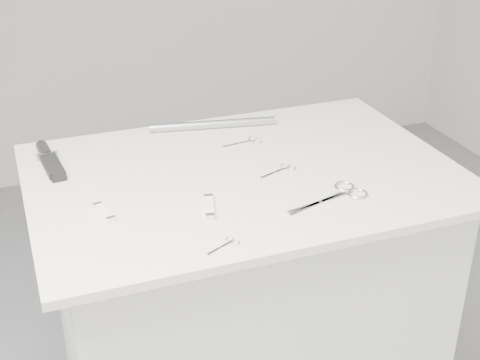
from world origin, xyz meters
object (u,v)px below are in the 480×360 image
object	(u,v)px
plinth	(244,329)
pocket_knife_b	(104,212)
embroidery_scissors_b	(247,142)
pocket_knife_a	(209,207)
large_shears	(340,194)
sheathed_knife	(49,159)
metal_rail	(213,124)
embroidery_scissors_a	(282,170)
tiny_scissors	(226,245)

from	to	relation	value
plinth	pocket_knife_b	world-z (taller)	pocket_knife_b
embroidery_scissors_b	pocket_knife_a	distance (m)	0.36
embroidery_scissors_b	pocket_knife_b	size ratio (longest dim) A/B	1.33
large_shears	embroidery_scissors_b	xyz separation A→B (m)	(-0.09, 0.34, -0.00)
pocket_knife_a	pocket_knife_b	distance (m)	0.22
sheathed_knife	pocket_knife_b	xyz separation A→B (m)	(0.08, -0.30, -0.00)
plinth	metal_rail	size ratio (longest dim) A/B	2.63
embroidery_scissors_a	metal_rail	world-z (taller)	metal_rail
plinth	large_shears	size ratio (longest dim) A/B	4.36
pocket_knife_a	embroidery_scissors_a	bearing A→B (deg)	-45.88
plinth	embroidery_scissors_b	world-z (taller)	embroidery_scissors_b
tiny_scissors	plinth	bearing A→B (deg)	37.24
embroidery_scissors_b	sheathed_knife	world-z (taller)	sheathed_knife
sheathed_knife	embroidery_scissors_b	bearing A→B (deg)	-101.96
embroidery_scissors_b	sheathed_knife	distance (m)	0.50
large_shears	pocket_knife_b	distance (m)	0.51
embroidery_scissors_a	tiny_scissors	xyz separation A→B (m)	(-0.23, -0.26, -0.00)
embroidery_scissors_b	tiny_scissors	bearing A→B (deg)	-124.13
embroidery_scissors_a	pocket_knife_a	distance (m)	0.25
large_shears	metal_rail	size ratio (longest dim) A/B	0.60
metal_rail	embroidery_scissors_b	bearing A→B (deg)	-65.31
metal_rail	tiny_scissors	bearing A→B (deg)	-105.94
embroidery_scissors_a	metal_rail	bearing A→B (deg)	82.99
pocket_knife_b	metal_rail	world-z (taller)	metal_rail
pocket_knife_a	metal_rail	bearing A→B (deg)	-3.32
large_shears	embroidery_scissors_a	world-z (taller)	large_shears
sheathed_knife	tiny_scissors	bearing A→B (deg)	-156.41
embroidery_scissors_b	metal_rail	bearing A→B (deg)	106.44
embroidery_scissors_b	sheathed_knife	xyz separation A→B (m)	(-0.50, 0.06, 0.01)
plinth	sheathed_knife	world-z (taller)	sheathed_knife
large_shears	pocket_knife_a	distance (m)	0.29
pocket_knife_a	large_shears	bearing A→B (deg)	-82.53
pocket_knife_b	metal_rail	bearing A→B (deg)	-57.58
pocket_knife_a	metal_rail	xyz separation A→B (m)	(0.15, 0.42, 0.01)
large_shears	pocket_knife_b	size ratio (longest dim) A/B	2.53
tiny_scissors	metal_rail	size ratio (longest dim) A/B	0.22
pocket_knife_b	pocket_knife_a	bearing A→B (deg)	-117.17
plinth	sheathed_knife	xyz separation A→B (m)	(-0.43, 0.22, 0.48)
embroidery_scissors_a	embroidery_scissors_b	distance (m)	0.18
plinth	embroidery_scissors_a	bearing A→B (deg)	-15.59
large_shears	embroidery_scissors_a	distance (m)	0.17
sheathed_knife	pocket_knife_a	xyz separation A→B (m)	(0.29, -0.36, -0.00)
sheathed_knife	pocket_knife_a	bearing A→B (deg)	-145.96
embroidery_scissors_b	metal_rail	size ratio (longest dim) A/B	0.32
pocket_knife_b	metal_rail	size ratio (longest dim) A/B	0.24
large_shears	embroidery_scissors_b	size ratio (longest dim) A/B	1.91
embroidery_scissors_a	pocket_knife_a	xyz separation A→B (m)	(-0.22, -0.12, 0.00)
embroidery_scissors_b	tiny_scissors	distance (m)	0.50
embroidery_scissors_a	sheathed_knife	world-z (taller)	sheathed_knife
sheathed_knife	metal_rail	bearing A→B (deg)	-87.33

